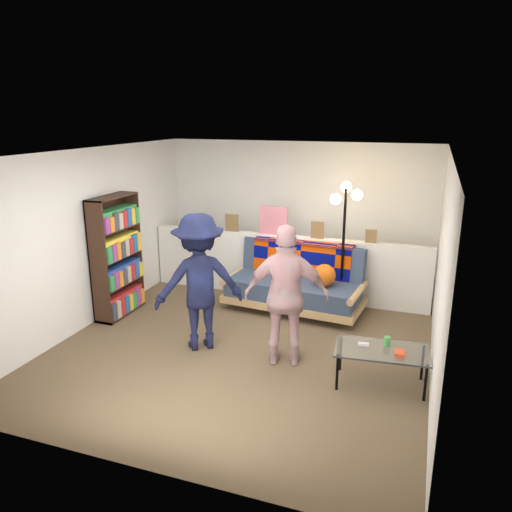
# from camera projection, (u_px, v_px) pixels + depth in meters

# --- Properties ---
(ground) EXTENTS (5.00, 5.00, 0.00)m
(ground) POSITION_uv_depth(u_px,v_px,m) (246.00, 343.00, 6.41)
(ground) COLOR brown
(ground) RESTS_ON ground
(room_shell) EXTENTS (4.60, 5.05, 2.45)m
(room_shell) POSITION_uv_depth(u_px,v_px,m) (258.00, 208.00, 6.37)
(room_shell) COLOR silver
(room_shell) RESTS_ON ground
(half_wall_ledge) EXTENTS (4.45, 0.15, 1.00)m
(half_wall_ledge) POSITION_uv_depth(u_px,v_px,m) (285.00, 266.00, 7.90)
(half_wall_ledge) COLOR silver
(half_wall_ledge) RESTS_ON ground
(ledge_decor) EXTENTS (2.97, 0.02, 0.45)m
(ledge_decor) POSITION_uv_depth(u_px,v_px,m) (272.00, 224.00, 7.76)
(ledge_decor) COLOR brown
(ledge_decor) RESTS_ON half_wall_ledge
(futon_sofa) EXTENTS (2.09, 1.14, 0.87)m
(futon_sofa) POSITION_uv_depth(u_px,v_px,m) (297.00, 283.00, 7.41)
(futon_sofa) COLOR tan
(futon_sofa) RESTS_ON ground
(bookshelf) EXTENTS (0.29, 0.87, 1.74)m
(bookshelf) POSITION_uv_depth(u_px,v_px,m) (117.00, 260.00, 7.13)
(bookshelf) COLOR black
(bookshelf) RESTS_ON ground
(coffee_table) EXTENTS (1.04, 0.64, 0.51)m
(coffee_table) POSITION_uv_depth(u_px,v_px,m) (382.00, 352.00, 5.32)
(coffee_table) COLOR black
(coffee_table) RESTS_ON ground
(floor_lamp) EXTENTS (0.44, 0.37, 1.91)m
(floor_lamp) POSITION_uv_depth(u_px,v_px,m) (345.00, 222.00, 7.07)
(floor_lamp) COLOR black
(floor_lamp) RESTS_ON ground
(person_left) EXTENTS (1.26, 1.16, 1.70)m
(person_left) POSITION_uv_depth(u_px,v_px,m) (199.00, 282.00, 6.09)
(person_left) COLOR black
(person_left) RESTS_ON ground
(person_right) EXTENTS (1.04, 0.62, 1.67)m
(person_right) POSITION_uv_depth(u_px,v_px,m) (287.00, 296.00, 5.67)
(person_right) COLOR pink
(person_right) RESTS_ON ground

